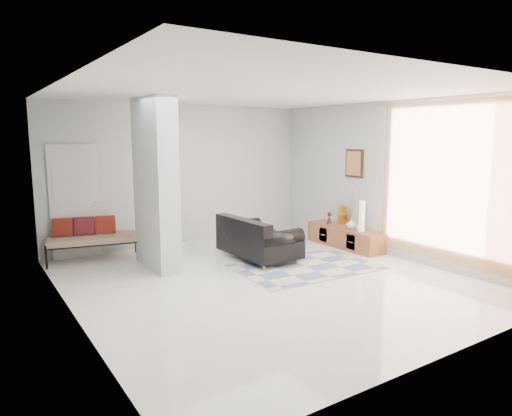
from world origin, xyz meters
TOP-DOWN VIEW (x-y plane):
  - floor at (0.00, 0.00)m, footprint 6.00×6.00m
  - ceiling at (0.00, 0.00)m, footprint 6.00×6.00m
  - wall_back at (0.00, 3.00)m, footprint 6.00×0.00m
  - wall_front at (0.00, -3.00)m, footprint 6.00×0.00m
  - wall_left at (-2.75, 0.00)m, footprint 0.00×6.00m
  - wall_right at (2.75, 0.00)m, footprint 0.00×6.00m
  - partition_column at (-1.10, 1.60)m, footprint 0.35×1.20m
  - hallway_door at (-2.10, 2.96)m, footprint 0.85×0.06m
  - curtain at (2.67, -1.15)m, footprint 0.00×2.55m
  - wall_art at (2.72, 0.90)m, footprint 0.04×0.45m
  - media_console at (2.52, 0.90)m, footprint 0.45×1.75m
  - loveseat at (0.54, 1.08)m, footprint 0.95×1.56m
  - daybed at (-1.92, 2.64)m, footprint 1.63×0.95m
  - area_rug at (0.96, 0.20)m, footprint 2.38×1.66m
  - cylinder_lamp at (2.50, 0.44)m, footprint 0.11×0.11m
  - bronze_figurine at (2.47, 1.30)m, footprint 0.14×0.14m
  - vase at (2.47, 0.68)m, footprint 0.21×0.21m

SIDE VIEW (x-z plane):
  - floor at x=0.00m, z-range 0.00..0.00m
  - area_rug at x=0.96m, z-range 0.00..0.01m
  - media_console at x=2.52m, z-range -0.20..0.61m
  - loveseat at x=0.54m, z-range -0.02..0.74m
  - daybed at x=-1.92m, z-range 0.04..0.81m
  - vase at x=2.47m, z-range 0.40..0.60m
  - bronze_figurine at x=2.47m, z-range 0.40..0.64m
  - cylinder_lamp at x=2.50m, z-range 0.40..0.98m
  - hallway_door at x=-2.10m, z-range 0.00..2.04m
  - partition_column at x=-1.10m, z-range 0.00..2.80m
  - wall_back at x=0.00m, z-range -1.60..4.40m
  - wall_front at x=0.00m, z-range -1.60..4.40m
  - wall_left at x=-2.75m, z-range -1.60..4.40m
  - wall_right at x=2.75m, z-range -1.60..4.40m
  - curtain at x=2.67m, z-range 0.17..2.72m
  - wall_art at x=2.72m, z-range 1.38..1.92m
  - ceiling at x=0.00m, z-range 2.80..2.80m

